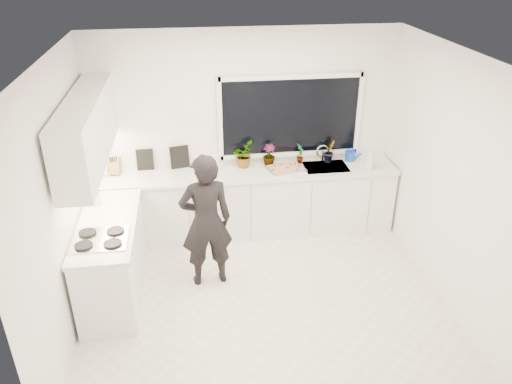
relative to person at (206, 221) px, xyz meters
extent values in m
cube|color=beige|center=(0.60, -0.41, -0.82)|extent=(4.00, 3.50, 0.02)
cube|color=white|center=(0.60, 1.35, 0.54)|extent=(4.00, 0.02, 2.70)
cube|color=white|center=(-1.41, -0.41, 0.54)|extent=(0.02, 3.50, 2.70)
cube|color=white|center=(2.61, -0.41, 0.54)|extent=(0.02, 3.50, 2.70)
cube|color=white|center=(0.60, -0.41, 1.90)|extent=(4.00, 3.50, 0.02)
cube|color=black|center=(1.20, 1.32, 0.74)|extent=(1.80, 0.02, 1.00)
cube|color=white|center=(0.60, 1.04, -0.37)|extent=(3.92, 0.58, 0.88)
cube|color=white|center=(-1.07, -0.06, -0.37)|extent=(0.58, 1.60, 0.88)
cube|color=silver|center=(0.60, 1.03, 0.09)|extent=(3.94, 0.62, 0.04)
cube|color=silver|center=(-1.07, -0.06, 0.09)|extent=(0.62, 1.60, 0.04)
cube|color=white|center=(-1.19, 0.29, 1.04)|extent=(0.34, 2.10, 0.70)
cube|color=silver|center=(1.65, 1.04, 0.06)|extent=(0.58, 0.42, 0.14)
cylinder|color=silver|center=(1.65, 1.24, 0.22)|extent=(0.03, 0.03, 0.22)
cube|color=black|center=(-1.09, -0.41, 0.12)|extent=(0.56, 0.48, 0.03)
imported|color=black|center=(0.00, 0.00, 0.00)|extent=(0.64, 0.46, 1.63)
cube|color=#B2B2B7|center=(1.10, 1.01, 0.12)|extent=(0.54, 0.46, 0.03)
cube|color=red|center=(1.10, 1.01, 0.14)|extent=(0.49, 0.41, 0.01)
cylinder|color=blue|center=(2.03, 1.20, 0.17)|extent=(0.16, 0.16, 0.13)
cylinder|color=silver|center=(-1.25, 1.14, 0.24)|extent=(0.14, 0.14, 0.26)
cube|color=#946A45|center=(-1.10, 1.18, 0.22)|extent=(0.15, 0.12, 0.22)
cylinder|color=silver|center=(-1.25, 0.39, 0.19)|extent=(0.17, 0.17, 0.16)
cube|color=black|center=(-0.73, 1.28, 0.25)|extent=(0.22, 0.02, 0.28)
cube|color=black|center=(-0.28, 1.28, 0.26)|extent=(0.25, 0.08, 0.30)
imported|color=#26662D|center=(0.56, 1.20, 0.27)|extent=(0.30, 0.33, 0.34)
imported|color=#26662D|center=(0.91, 1.20, 0.25)|extent=(0.22, 0.22, 0.29)
imported|color=#26662D|center=(1.33, 1.20, 0.25)|extent=(0.14, 0.17, 0.28)
imported|color=#26662D|center=(1.73, 1.20, 0.26)|extent=(0.21, 0.21, 0.30)
imported|color=#D8BF66|center=(2.20, 0.89, 0.25)|extent=(0.15, 0.15, 0.30)
imported|color=#D8BF66|center=(2.19, 0.89, 0.20)|extent=(0.11, 0.11, 0.19)
camera|label=1|loc=(-0.10, -4.86, 2.86)|focal=35.00mm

